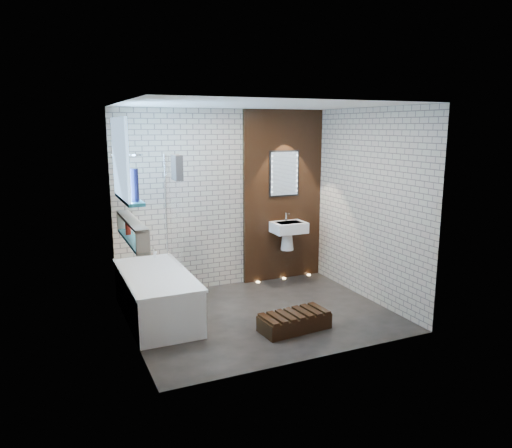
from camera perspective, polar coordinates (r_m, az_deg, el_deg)
name	(u,v)px	position (r m, az deg, el deg)	size (l,w,h in m)	color
ground	(261,315)	(6.25, 0.57, -10.64)	(3.20, 3.20, 0.00)	black
room_shell	(261,214)	(5.88, 0.59, 1.17)	(3.24, 3.20, 2.60)	tan
walnut_panel	(283,196)	(7.42, 3.19, 3.30)	(1.30, 0.06, 2.60)	black
clerestory_window	(122,167)	(5.70, -15.53, 6.51)	(0.18, 1.00, 0.94)	#7FADE0
display_niche	(132,231)	(5.61, -14.44, -0.76)	(0.14, 1.30, 0.26)	teal
bathtub	(156,295)	(6.19, -11.69, -8.23)	(0.79, 1.74, 0.70)	white
bath_screen	(173,209)	(6.43, -9.81, 1.71)	(0.01, 0.78, 1.40)	white
towel	(177,168)	(6.08, -9.31, 6.58)	(0.09, 0.24, 0.31)	black
shower_head	(136,155)	(6.32, -13.98, 7.94)	(0.18, 0.18, 0.02)	silver
washbasin	(288,231)	(7.34, 3.85, -0.85)	(0.50, 0.36, 0.58)	white
led_mirror	(284,174)	(7.35, 3.36, 5.97)	(0.50, 0.02, 0.70)	black
walnut_step	(294,322)	(5.80, 4.56, -11.49)	(0.83, 0.37, 0.18)	black
niche_bottles	(130,231)	(5.72, -14.62, -0.84)	(0.06, 0.70, 0.16)	#B5741B
sill_vases	(135,185)	(5.38, -14.13, 4.46)	(0.08, 0.08, 0.36)	black
floor_uplights	(284,278)	(7.65, 3.33, -6.41)	(0.96, 0.06, 0.01)	#FFD899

